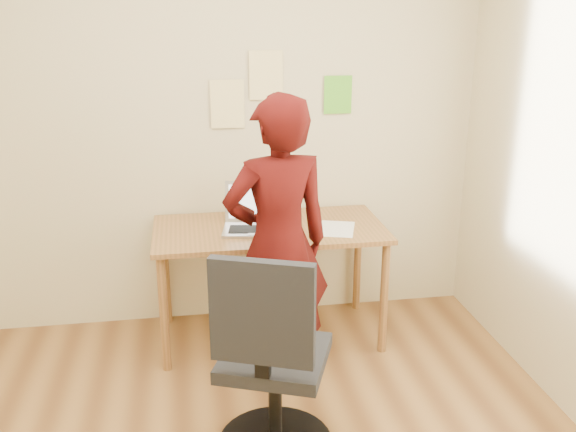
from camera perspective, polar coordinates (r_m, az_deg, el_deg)
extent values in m
cube|color=beige|center=(4.10, -7.30, 8.62)|extent=(3.50, 0.04, 2.70)
cube|color=#966333|center=(3.91, -1.67, -1.21)|extent=(1.40, 0.70, 0.03)
cylinder|color=#966333|center=(3.75, -10.98, -8.58)|extent=(0.05, 0.05, 0.71)
cylinder|color=#966333|center=(3.92, 8.53, -7.24)|extent=(0.05, 0.05, 0.71)
cylinder|color=#966333|center=(4.30, -10.83, -4.99)|extent=(0.05, 0.05, 0.71)
cylinder|color=#966333|center=(4.44, 6.20, -3.97)|extent=(0.05, 0.05, 0.71)
cube|color=#A9A9B0|center=(3.83, -3.06, -1.26)|extent=(0.40, 0.31, 0.02)
cube|color=black|center=(3.83, -3.07, -1.13)|extent=(0.32, 0.19, 0.00)
cube|color=#A9A9B0|center=(3.94, -2.97, 1.30)|extent=(0.37, 0.13, 0.25)
cube|color=white|center=(3.94, -2.97, 1.30)|extent=(0.32, 0.11, 0.20)
cube|color=white|center=(3.88, 4.36, -1.15)|extent=(0.28, 0.34, 0.00)
cube|color=black|center=(3.73, 0.68, -1.89)|extent=(0.11, 0.12, 0.01)
cube|color=#3F4C59|center=(3.72, 0.68, -1.83)|extent=(0.09, 0.10, 0.00)
cube|color=#FEE698|center=(4.06, -5.41, 9.88)|extent=(0.21, 0.00, 0.30)
cube|color=#FEE698|center=(4.07, -1.96, 12.40)|extent=(0.21, 0.00, 0.30)
cube|color=#5DC32B|center=(4.17, 4.46, 10.69)|extent=(0.18, 0.00, 0.24)
cube|color=black|center=(3.02, -1.17, -12.47)|extent=(0.60, 0.60, 0.06)
cube|color=black|center=(2.67, -2.33, -8.61)|extent=(0.43, 0.21, 0.46)
cube|color=black|center=(2.79, -2.24, -12.91)|extent=(0.07, 0.06, 0.13)
cylinder|color=black|center=(3.16, -1.14, -16.42)|extent=(0.06, 0.06, 0.46)
imported|color=#3D0908|center=(3.42, -0.91, -2.58)|extent=(0.65, 0.49, 1.62)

